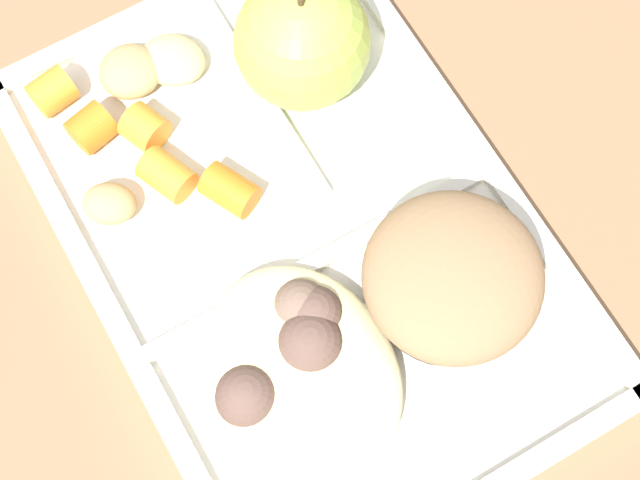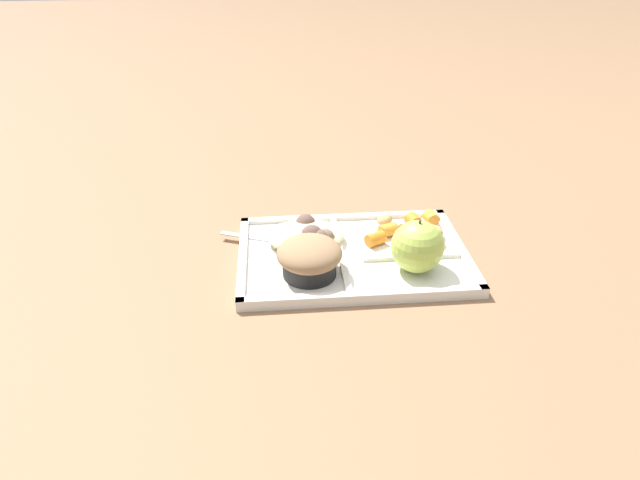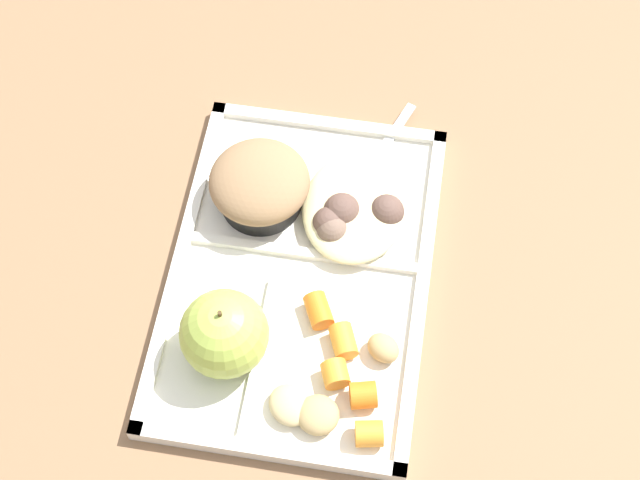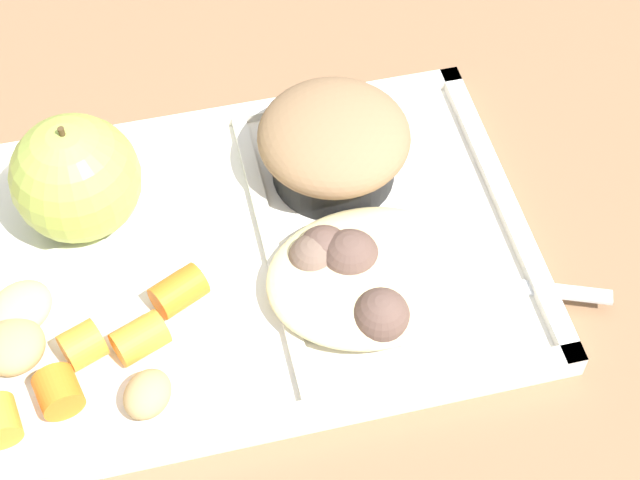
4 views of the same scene
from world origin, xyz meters
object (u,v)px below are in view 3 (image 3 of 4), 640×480
object	(u,v)px
bran_muffin	(260,185)
plastic_fork	(369,169)
lunch_tray	(300,276)
green_apple	(224,334)

from	to	relation	value
bran_muffin	plastic_fork	xyz separation A→B (m)	(0.05, -0.10, -0.03)
lunch_tray	plastic_fork	xyz separation A→B (m)	(0.12, -0.05, 0.01)
lunch_tray	plastic_fork	distance (m)	0.13
green_apple	plastic_fork	bearing A→B (deg)	-24.98
bran_muffin	plastic_fork	bearing A→B (deg)	-61.64
bran_muffin	plastic_fork	distance (m)	0.11
green_apple	plastic_fork	distance (m)	0.23
green_apple	bran_muffin	bearing A→B (deg)	0.00
lunch_tray	plastic_fork	size ratio (longest dim) A/B	2.29
green_apple	plastic_fork	world-z (taller)	green_apple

